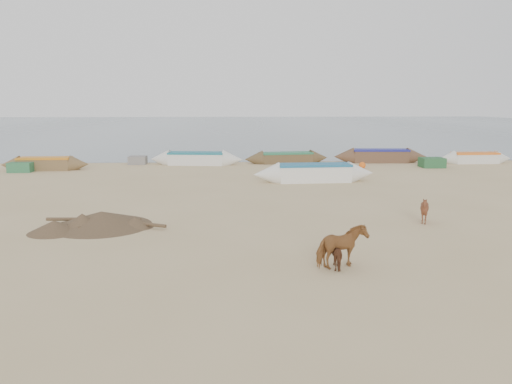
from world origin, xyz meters
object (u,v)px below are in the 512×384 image
cow_adult (341,247)px  calf_right (341,254)px  calf_front (425,210)px  near_canoe (314,173)px

cow_adult → calf_right: cow_adult is taller
cow_adult → calf_front: (4.04, 4.66, -0.08)m
calf_right → calf_front: bearing=-61.5°
cow_adult → near_canoe: 14.49m
calf_front → near_canoe: (-2.30, 9.73, 0.00)m
cow_adult → calf_front: cow_adult is taller
cow_adult → calf_front: 6.17m
calf_front → calf_right: calf_front is taller
cow_adult → calf_right: 0.20m
calf_front → calf_right: bearing=-66.8°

